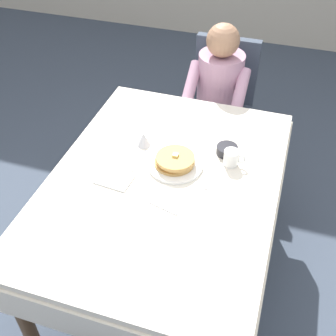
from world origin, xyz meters
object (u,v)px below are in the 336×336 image
object	(u,v)px
diner_person	(218,91)
cup_coffee	(231,158)
dining_table_main	(163,193)
fork_left_of_plate	(139,161)
plate_breakfast	(175,165)
syrup_pitcher	(144,139)
spoon_near_edge	(163,208)
knife_right_of_plate	(211,176)
bowl_butter	(227,150)
breakfast_stack	(175,160)
chair_diner	(221,96)

from	to	relation	value
diner_person	cup_coffee	distance (m)	0.84
dining_table_main	fork_left_of_plate	bearing A→B (deg)	149.89
dining_table_main	plate_breakfast	distance (m)	0.15
plate_breakfast	syrup_pitcher	size ratio (longest dim) A/B	3.50
syrup_pitcher	spoon_near_edge	size ratio (longest dim) A/B	0.53
cup_coffee	diner_person	bearing A→B (deg)	106.63
knife_right_of_plate	spoon_near_edge	xyz separation A→B (m)	(-0.16, -0.28, 0.00)
knife_right_of_plate	bowl_butter	bearing A→B (deg)	-11.53
diner_person	cup_coffee	bearing A→B (deg)	106.63
breakfast_stack	fork_left_of_plate	world-z (taller)	breakfast_stack
cup_coffee	fork_left_of_plate	distance (m)	0.47
diner_person	knife_right_of_plate	size ratio (longest dim) A/B	5.60
cup_coffee	bowl_butter	world-z (taller)	cup_coffee
syrup_pitcher	spoon_near_edge	distance (m)	0.48
bowl_butter	knife_right_of_plate	xyz separation A→B (m)	(-0.04, -0.20, -0.02)
bowl_butter	fork_left_of_plate	bearing A→B (deg)	-154.63
cup_coffee	spoon_near_edge	size ratio (longest dim) A/B	0.75
breakfast_stack	fork_left_of_plate	xyz separation A→B (m)	(-0.19, -0.02, -0.04)
dining_table_main	plate_breakfast	world-z (taller)	plate_breakfast
chair_diner	bowl_butter	distance (m)	0.93
cup_coffee	knife_right_of_plate	bearing A→B (deg)	-122.47
dining_table_main	spoon_near_edge	world-z (taller)	spoon_near_edge
dining_table_main	spoon_near_edge	size ratio (longest dim) A/B	10.16
bowl_butter	fork_left_of_plate	world-z (taller)	bowl_butter
dining_table_main	plate_breakfast	size ratio (longest dim) A/B	5.44
chair_diner	spoon_near_edge	xyz separation A→B (m)	(0.01, -1.35, 0.21)
chair_diner	breakfast_stack	xyz separation A→B (m)	(-0.03, -1.06, 0.25)
breakfast_stack	knife_right_of_plate	bearing A→B (deg)	-5.27
plate_breakfast	bowl_butter	xyz separation A→B (m)	(0.23, 0.18, 0.01)
fork_left_of_plate	dining_table_main	bearing A→B (deg)	-114.68
chair_diner	knife_right_of_plate	bearing A→B (deg)	98.68
diner_person	syrup_pitcher	world-z (taller)	diner_person
knife_right_of_plate	diner_person	bearing A→B (deg)	9.26
plate_breakfast	breakfast_stack	distance (m)	0.03
breakfast_stack	cup_coffee	xyz separation A→B (m)	(0.26, 0.10, 0.00)
bowl_butter	knife_right_of_plate	bearing A→B (deg)	-100.66
breakfast_stack	bowl_butter	bearing A→B (deg)	38.48
fork_left_of_plate	chair_diner	bearing A→B (deg)	-5.93
dining_table_main	breakfast_stack	distance (m)	0.17
bowl_butter	spoon_near_edge	bearing A→B (deg)	-112.49
breakfast_stack	cup_coffee	distance (m)	0.28
diner_person	fork_left_of_plate	bearing A→B (deg)	76.78
fork_left_of_plate	knife_right_of_plate	bearing A→B (deg)	-84.57
chair_diner	spoon_near_edge	bearing A→B (deg)	90.22
plate_breakfast	knife_right_of_plate	bearing A→B (deg)	-6.01
cup_coffee	knife_right_of_plate	distance (m)	0.15
fork_left_of_plate	spoon_near_edge	world-z (taller)	same
chair_diner	diner_person	size ratio (longest dim) A/B	0.83
breakfast_stack	plate_breakfast	bearing A→B (deg)	97.66
knife_right_of_plate	plate_breakfast	bearing A→B (deg)	83.12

